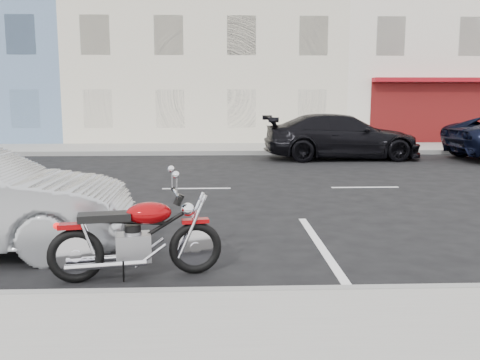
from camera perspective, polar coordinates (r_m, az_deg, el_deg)
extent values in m
plane|color=black|center=(12.65, 4.42, -0.86)|extent=(120.00, 120.00, 0.00)
cube|color=gray|center=(21.48, -11.76, 3.27)|extent=(80.00, 3.40, 0.15)
cube|color=gray|center=(19.81, -12.56, 2.78)|extent=(80.00, 0.12, 0.16)
cube|color=beige|center=(28.91, -3.47, 16.16)|extent=(12.00, 12.00, 11.50)
cube|color=silver|center=(31.54, 21.89, 15.87)|extent=(14.00, 12.00, 12.50)
torus|color=black|center=(6.76, 1.38, -6.96)|extent=(0.66, 0.23, 0.65)
torus|color=black|center=(6.55, -10.70, -7.64)|extent=(0.66, 0.23, 0.65)
cube|color=#840407|center=(6.67, 1.39, -4.16)|extent=(0.35, 0.19, 0.05)
cube|color=#840407|center=(6.46, -11.13, -4.60)|extent=(0.32, 0.21, 0.06)
cube|color=gray|center=(6.60, -4.94, -6.87)|extent=(0.46, 0.37, 0.33)
ellipsoid|color=#840407|center=(6.53, -3.30, -3.33)|extent=(0.60, 0.43, 0.26)
cube|color=black|center=(6.46, -7.80, -3.71)|extent=(0.64, 0.36, 0.09)
cylinder|color=silver|center=(6.55, -0.48, -1.29)|extent=(0.17, 0.67, 0.03)
sphere|color=silver|center=(6.62, 0.67, -2.97)|extent=(0.16, 0.16, 0.16)
cylinder|color=silver|center=(6.48, -7.57, -8.66)|extent=(0.92, 0.26, 0.08)
cylinder|color=silver|center=(6.73, -7.82, -7.97)|extent=(0.92, 0.26, 0.08)
cylinder|color=silver|center=(6.67, 0.99, -4.59)|extent=(0.38, 0.11, 0.77)
cylinder|color=black|center=(6.59, -3.12, -5.39)|extent=(0.77, 0.20, 0.48)
imported|color=black|center=(18.61, 10.79, 4.58)|extent=(5.35, 2.29, 1.54)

